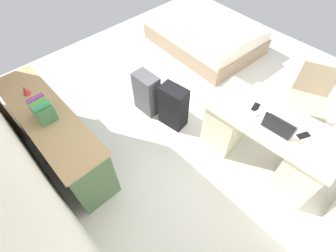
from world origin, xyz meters
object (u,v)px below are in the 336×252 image
object	(u,v)px
computer_mouse	(257,113)
figurine_small	(25,90)
office_chair	(306,103)
desk_lamp	(336,133)
laptop	(278,126)
cell_phone_near_laptop	(304,135)
credenza	(57,136)
cell_phone_by_mouse	(256,107)
bed	(206,34)
suitcase_black	(173,107)
desk	(264,140)
suitcase_spare_grey	(147,93)

from	to	relation	value
computer_mouse	figurine_small	world-z (taller)	figurine_small
office_chair	desk_lamp	bearing A→B (deg)	119.48
laptop	computer_mouse	xyz separation A→B (m)	(0.26, -0.02, -0.03)
cell_phone_near_laptop	credenza	bearing A→B (deg)	66.22
credenza	cell_phone_by_mouse	bearing A→B (deg)	-129.27
bed	suitcase_black	xyz separation A→B (m)	(-0.96, 1.75, 0.07)
bed	computer_mouse	size ratio (longest dim) A/B	19.67
bed	suitcase_black	size ratio (longest dim) A/B	3.10
bed	computer_mouse	world-z (taller)	computer_mouse
laptop	cell_phone_by_mouse	xyz separation A→B (m)	(0.33, -0.10, -0.04)
computer_mouse	desk_lamp	size ratio (longest dim) A/B	0.29
figurine_small	desk	bearing A→B (deg)	-140.26
desk	laptop	xyz separation A→B (m)	(-0.08, 0.07, 0.40)
bed	desk_lamp	world-z (taller)	desk_lamp
suitcase_spare_grey	suitcase_black	bearing A→B (deg)	-170.31
office_chair	credenza	xyz separation A→B (m)	(1.74, 2.62, -0.02)
desk	cell_phone_by_mouse	xyz separation A→B (m)	(0.25, -0.03, 0.35)
desk	cell_phone_near_laptop	bearing A→B (deg)	-170.88
laptop	cell_phone_near_laptop	bearing A→B (deg)	-151.89
cell_phone_near_laptop	laptop	bearing A→B (deg)	52.57
credenza	cell_phone_near_laptop	xyz separation A→B (m)	(-2.01, -1.79, 0.33)
suitcase_black	figurine_small	size ratio (longest dim) A/B	5.77
cell_phone_near_laptop	figurine_small	world-z (taller)	figurine_small
figurine_small	laptop	bearing A→B (deg)	-142.45
desk	desk_lamp	distance (m)	0.79
suitcase_spare_grey	bed	bearing A→B (deg)	-76.04
office_chair	desk_lamp	world-z (taller)	desk_lamp
credenza	cell_phone_by_mouse	size ratio (longest dim) A/B	13.24
computer_mouse	office_chair	bearing A→B (deg)	-107.65
laptop	suitcase_black	bearing A→B (deg)	13.31
office_chair	bed	bearing A→B (deg)	-13.51
office_chair	laptop	size ratio (longest dim) A/B	2.90
laptop	figurine_small	distance (m)	2.75
desk	cell_phone_by_mouse	world-z (taller)	cell_phone_by_mouse
office_chair	cell_phone_by_mouse	bearing A→B (deg)	70.89
credenza	cell_phone_by_mouse	distance (m)	2.32
suitcase_spare_grey	cell_phone_by_mouse	distance (m)	1.49
bed	office_chair	bearing A→B (deg)	166.49
bed	cell_phone_near_laptop	distance (m)	2.81
bed	cell_phone_near_laptop	bearing A→B (deg)	151.10
suitcase_black	figurine_small	world-z (taller)	figurine_small
suitcase_black	figurine_small	distance (m)	1.76
desk	suitcase_black	distance (m)	1.22
suitcase_spare_grey	laptop	world-z (taller)	laptop
computer_mouse	laptop	bearing A→B (deg)	170.98
suitcase_black	cell_phone_near_laptop	size ratio (longest dim) A/B	4.67
bed	laptop	bearing A→B (deg)	146.35
desk_lamp	cell_phone_near_laptop	bearing A→B (deg)	-3.10
office_chair	bed	distance (m)	2.23
laptop	desk	bearing A→B (deg)	-44.18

